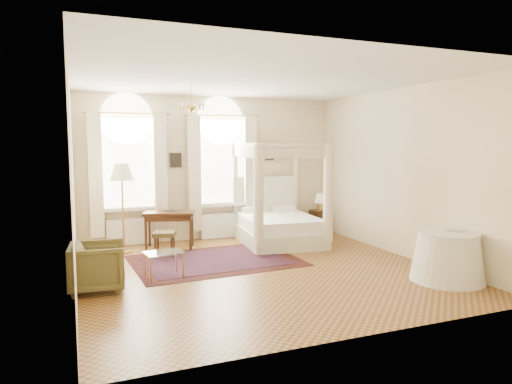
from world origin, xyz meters
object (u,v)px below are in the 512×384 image
nightstand (319,221)px  stool (164,236)px  canopy_bed (279,221)px  writing_desk (169,217)px  coffee_table (164,254)px  side_table (448,257)px  armchair (98,267)px  floor_lamp (122,177)px

nightstand → stool: nightstand is taller
canopy_bed → writing_desk: canopy_bed is taller
canopy_bed → coffee_table: 3.32m
stool → side_table: size_ratio=0.46×
armchair → coffee_table: bearing=-68.6°
canopy_bed → nightstand: canopy_bed is taller
coffee_table → side_table: (4.23, -1.88, 0.01)m
armchair → stool: bearing=-32.2°
coffee_table → floor_lamp: 2.38m
canopy_bed → armchair: 4.39m
floor_lamp → stool: bearing=-38.0°
writing_desk → stool: (-0.22, -0.64, -0.26)m
armchair → side_table: bearing=-101.8°
coffee_table → floor_lamp: floor_lamp is taller
coffee_table → stool: bearing=79.3°
canopy_bed → coffee_table: bearing=-149.6°
writing_desk → floor_lamp: (-0.95, -0.07, 0.89)m
writing_desk → coffee_table: size_ratio=1.73×
stool → side_table: bearing=-40.1°
writing_desk → armchair: (-1.55, -2.40, -0.31)m
floor_lamp → side_table: floor_lamp is taller
stool → coffee_table: bearing=-100.7°
stool → floor_lamp: size_ratio=0.30×
armchair → side_table: size_ratio=0.69×
canopy_bed → stool: size_ratio=4.14×
canopy_bed → armchair: size_ratio=2.78×
canopy_bed → nightstand: bearing=28.6°
nightstand → stool: bearing=-165.7°
nightstand → coffee_table: bearing=-150.2°
side_table → canopy_bed: bearing=111.2°
canopy_bed → coffee_table: canopy_bed is taller
nightstand → writing_desk: bearing=-174.0°
floor_lamp → side_table: size_ratio=1.56×
canopy_bed → writing_desk: bearing=170.2°
side_table → floor_lamp: bearing=140.2°
armchair → coffee_table: 1.10m
writing_desk → coffee_table: bearing=-103.4°
stool → coffee_table: stool is taller
writing_desk → armchair: size_ratio=1.45×
nightstand → armchair: bearing=-152.5°
canopy_bed → floor_lamp: 3.49m
coffee_table → floor_lamp: size_ratio=0.37×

